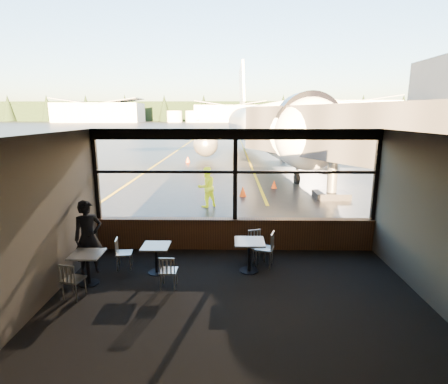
{
  "coord_description": "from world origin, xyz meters",
  "views": [
    {
      "loc": [
        -0.16,
        -9.7,
        3.87
      ],
      "look_at": [
        -0.33,
        1.0,
        1.5
      ],
      "focal_mm": 28.0,
      "sensor_mm": 36.0,
      "label": 1
    }
  ],
  "objects_px": {
    "chair_mid_s": "(169,271)",
    "chair_left_s": "(74,280)",
    "passenger": "(88,237)",
    "ground_crew": "(206,187)",
    "chair_near_n": "(257,246)",
    "chair_mid_w": "(124,253)",
    "cafe_table_near": "(249,256)",
    "chair_near_e": "(264,249)",
    "cafe_table_left": "(88,269)",
    "airliner": "(263,98)",
    "jet_bridge": "(317,147)",
    "cone_extra": "(274,184)",
    "cone_wing": "(188,159)",
    "cone_nose": "(243,191)",
    "cafe_table_mid": "(156,259)"
  },
  "relations": [
    {
      "from": "ground_crew",
      "to": "passenger",
      "type": "bearing_deg",
      "value": 33.0
    },
    {
      "from": "cafe_table_near",
      "to": "cafe_table_left",
      "type": "relative_size",
      "value": 1.06
    },
    {
      "from": "chair_mid_w",
      "to": "chair_near_n",
      "type": "bearing_deg",
      "value": 90.47
    },
    {
      "from": "cafe_table_near",
      "to": "chair_mid_s",
      "type": "bearing_deg",
      "value": -155.19
    },
    {
      "from": "cafe_table_near",
      "to": "cafe_table_mid",
      "type": "relative_size",
      "value": 1.11
    },
    {
      "from": "airliner",
      "to": "cone_extra",
      "type": "bearing_deg",
      "value": -97.05
    },
    {
      "from": "cafe_table_mid",
      "to": "chair_near_n",
      "type": "bearing_deg",
      "value": 17.04
    },
    {
      "from": "cone_nose",
      "to": "cone_extra",
      "type": "bearing_deg",
      "value": 47.89
    },
    {
      "from": "airliner",
      "to": "cone_extra",
      "type": "height_order",
      "value": "airliner"
    },
    {
      "from": "cafe_table_left",
      "to": "passenger",
      "type": "xyz_separation_m",
      "value": [
        -0.2,
        0.61,
        0.55
      ]
    },
    {
      "from": "cafe_table_near",
      "to": "chair_near_e",
      "type": "relative_size",
      "value": 0.87
    },
    {
      "from": "chair_mid_s",
      "to": "cone_extra",
      "type": "height_order",
      "value": "chair_mid_s"
    },
    {
      "from": "cafe_table_near",
      "to": "chair_left_s",
      "type": "bearing_deg",
      "value": -160.52
    },
    {
      "from": "airliner",
      "to": "chair_near_e",
      "type": "distance_m",
      "value": 23.55
    },
    {
      "from": "airliner",
      "to": "ground_crew",
      "type": "xyz_separation_m",
      "value": [
        -3.84,
        -16.95,
        -4.49
      ]
    },
    {
      "from": "chair_mid_s",
      "to": "cone_extra",
      "type": "bearing_deg",
      "value": 71.84
    },
    {
      "from": "cafe_table_mid",
      "to": "chair_near_n",
      "type": "distance_m",
      "value": 2.67
    },
    {
      "from": "chair_mid_w",
      "to": "chair_left_s",
      "type": "relative_size",
      "value": 0.98
    },
    {
      "from": "passenger",
      "to": "ground_crew",
      "type": "height_order",
      "value": "passenger"
    },
    {
      "from": "jet_bridge",
      "to": "cafe_table_mid",
      "type": "relative_size",
      "value": 15.82
    },
    {
      "from": "jet_bridge",
      "to": "chair_left_s",
      "type": "bearing_deg",
      "value": -130.34
    },
    {
      "from": "cafe_table_near",
      "to": "cone_nose",
      "type": "height_order",
      "value": "cafe_table_near"
    },
    {
      "from": "cafe_table_near",
      "to": "cafe_table_left",
      "type": "distance_m",
      "value": 3.85
    },
    {
      "from": "chair_mid_w",
      "to": "cone_extra",
      "type": "distance_m",
      "value": 11.36
    },
    {
      "from": "chair_near_n",
      "to": "ground_crew",
      "type": "distance_m",
      "value": 5.98
    },
    {
      "from": "cone_nose",
      "to": "cafe_table_left",
      "type": "bearing_deg",
      "value": -113.33
    },
    {
      "from": "chair_mid_s",
      "to": "chair_mid_w",
      "type": "distance_m",
      "value": 1.64
    },
    {
      "from": "cone_wing",
      "to": "cone_extra",
      "type": "relative_size",
      "value": 1.12
    },
    {
      "from": "passenger",
      "to": "chair_near_n",
      "type": "bearing_deg",
      "value": -24.17
    },
    {
      "from": "jet_bridge",
      "to": "cone_nose",
      "type": "distance_m",
      "value": 4.08
    },
    {
      "from": "airliner",
      "to": "cafe_table_left",
      "type": "bearing_deg",
      "value": -109.32
    },
    {
      "from": "cafe_table_left",
      "to": "chair_mid_s",
      "type": "bearing_deg",
      "value": -3.73
    },
    {
      "from": "cafe_table_left",
      "to": "chair_mid_s",
      "type": "distance_m",
      "value": 1.9
    },
    {
      "from": "jet_bridge",
      "to": "cone_extra",
      "type": "height_order",
      "value": "jet_bridge"
    },
    {
      "from": "cafe_table_left",
      "to": "chair_near_n",
      "type": "height_order",
      "value": "chair_near_n"
    },
    {
      "from": "passenger",
      "to": "airliner",
      "type": "bearing_deg",
      "value": 40.16
    },
    {
      "from": "cafe_table_near",
      "to": "chair_near_e",
      "type": "xyz_separation_m",
      "value": [
        0.41,
        0.35,
        0.06
      ]
    },
    {
      "from": "cafe_table_mid",
      "to": "chair_mid_w",
      "type": "relative_size",
      "value": 0.9
    },
    {
      "from": "chair_left_s",
      "to": "cone_extra",
      "type": "bearing_deg",
      "value": 76.19
    },
    {
      "from": "chair_mid_w",
      "to": "chair_left_s",
      "type": "distance_m",
      "value": 1.62
    },
    {
      "from": "cafe_table_left",
      "to": "cone_nose",
      "type": "xyz_separation_m",
      "value": [
        3.92,
        9.08,
        -0.13
      ]
    },
    {
      "from": "jet_bridge",
      "to": "cafe_table_mid",
      "type": "height_order",
      "value": "jet_bridge"
    },
    {
      "from": "chair_near_e",
      "to": "chair_near_n",
      "type": "bearing_deg",
      "value": 46.05
    },
    {
      "from": "chair_mid_w",
      "to": "ground_crew",
      "type": "bearing_deg",
      "value": 156.43
    },
    {
      "from": "cafe_table_mid",
      "to": "passenger",
      "type": "xyz_separation_m",
      "value": [
        -1.66,
        -0.0,
        0.56
      ]
    },
    {
      "from": "cafe_table_near",
      "to": "chair_mid_w",
      "type": "relative_size",
      "value": 1.0
    },
    {
      "from": "cafe_table_left",
      "to": "chair_mid_w",
      "type": "bearing_deg",
      "value": 56.01
    },
    {
      "from": "airliner",
      "to": "jet_bridge",
      "type": "relative_size",
      "value": 3.04
    },
    {
      "from": "passenger",
      "to": "jet_bridge",
      "type": "bearing_deg",
      "value": 9.88
    },
    {
      "from": "chair_mid_s",
      "to": "chair_left_s",
      "type": "distance_m",
      "value": 2.02
    }
  ]
}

